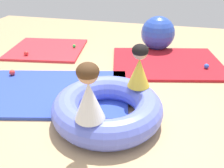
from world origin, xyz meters
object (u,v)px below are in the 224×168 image
at_px(inflatable_cushion, 107,108).
at_px(play_ball_orange, 98,88).
at_px(play_ball_red_second, 26,53).
at_px(play_ball_yellow, 141,72).
at_px(exercise_ball_large, 158,33).
at_px(play_ball_red, 12,73).
at_px(play_ball_blue, 207,66).
at_px(child_in_white, 89,93).
at_px(play_ball_green, 74,46).
at_px(child_in_yellow, 139,66).
at_px(play_ball_teal, 107,85).

height_order(inflatable_cushion, play_ball_orange, inflatable_cushion).
bearing_deg(play_ball_red_second, play_ball_yellow, -7.20).
bearing_deg(play_ball_yellow, play_ball_red_second, 172.80).
distance_m(inflatable_cushion, exercise_ball_large, 2.33).
bearing_deg(play_ball_red, play_ball_blue, 18.62).
relative_size(play_ball_orange, exercise_ball_large, 0.13).
bearing_deg(play_ball_yellow, exercise_ball_large, 84.37).
relative_size(child_in_white, play_ball_blue, 7.23).
bearing_deg(play_ball_red, play_ball_yellow, 15.07).
bearing_deg(inflatable_cushion, play_ball_red_second, 142.55).
bearing_deg(exercise_ball_large, play_ball_blue, -43.68).
bearing_deg(play_ball_blue, play_ball_orange, -142.93).
distance_m(child_in_white, play_ball_green, 2.59).
bearing_deg(inflatable_cushion, play_ball_red, 157.84).
xyz_separation_m(child_in_white, exercise_ball_large, (0.37, 2.70, -0.25)).
bearing_deg(play_ball_green, play_ball_blue, -9.31).
height_order(child_in_yellow, play_ball_teal, child_in_yellow).
relative_size(play_ball_yellow, play_ball_green, 1.19).
bearing_deg(play_ball_red, play_ball_green, 71.50).
bearing_deg(play_ball_yellow, child_in_white, -99.55).
relative_size(play_ball_teal, play_ball_red_second, 0.83).
distance_m(child_in_yellow, play_ball_yellow, 0.93).
xyz_separation_m(child_in_white, play_ball_red, (-1.51, 1.03, -0.47)).
xyz_separation_m(child_in_yellow, play_ball_red, (-1.83, 0.34, -0.44)).
xyz_separation_m(child_in_white, play_ball_orange, (-0.20, 0.90, -0.47)).
relative_size(play_ball_blue, play_ball_red_second, 0.98).
relative_size(child_in_yellow, play_ball_red_second, 6.34).
xyz_separation_m(play_ball_red_second, exercise_ball_large, (2.09, 0.94, 0.22)).
bearing_deg(play_ball_blue, child_in_white, -121.20).
bearing_deg(inflatable_cushion, exercise_ball_large, 82.09).
relative_size(play_ball_red, play_ball_teal, 1.28).
xyz_separation_m(play_ball_red, play_ball_green, (0.43, 1.27, -0.01)).
bearing_deg(play_ball_orange, play_ball_red, 174.07).
bearing_deg(play_ball_red_second, play_ball_teal, -24.85).
distance_m(play_ball_orange, play_ball_green, 1.66).
distance_m(play_ball_teal, play_ball_green, 1.60).
bearing_deg(child_in_yellow, play_ball_red_second, 177.74).
xyz_separation_m(play_ball_orange, play_ball_green, (-0.88, 1.41, -0.01)).
distance_m(play_ball_green, play_ball_red_second, 0.84).
distance_m(child_in_white, play_ball_yellow, 1.60).
height_order(child_in_yellow, play_ball_red, child_in_yellow).
height_order(inflatable_cushion, play_ball_teal, inflatable_cushion).
xyz_separation_m(play_ball_teal, play_ball_orange, (-0.08, -0.12, 0.01)).
distance_m(child_in_white, play_ball_teal, 1.13).
xyz_separation_m(play_ball_orange, play_ball_red_second, (-1.52, 0.86, -0.00)).
height_order(play_ball_red, exercise_ball_large, exercise_ball_large).
xyz_separation_m(child_in_white, play_ball_blue, (1.17, 1.93, -0.47)).
height_order(inflatable_cushion, play_ball_blue, inflatable_cushion).
bearing_deg(play_ball_red, play_ball_teal, -0.64).
bearing_deg(play_ball_red_second, child_in_white, -45.56).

